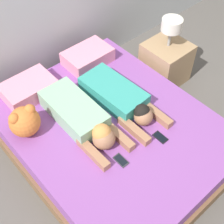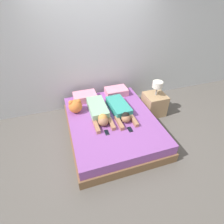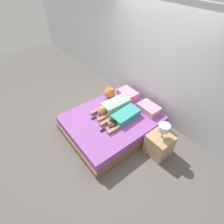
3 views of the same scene
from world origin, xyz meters
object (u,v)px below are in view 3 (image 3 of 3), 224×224
cell_phone_right (103,130)px  plush_toy (110,92)px  nightstand (159,144)px  pillow_head_left (128,94)px  bed (112,123)px  pillow_head_right (149,108)px  person_left (112,106)px  cell_phone_left (94,118)px  person_right (122,117)px

cell_phone_right → plush_toy: 1.17m
plush_toy → nightstand: 1.76m
plush_toy → nightstand: bearing=-2.6°
pillow_head_left → bed: bearing=-65.7°
pillow_head_left → pillow_head_right: bearing=0.0°
pillow_head_right → person_left: size_ratio=0.51×
bed → nightstand: (1.12, 0.34, 0.09)m
bed → cell_phone_left: size_ratio=15.76×
pillow_head_right → cell_phone_left: size_ratio=3.75×
pillow_head_left → person_left: person_left is taller
person_left → cell_phone_right: 0.70m
pillow_head_left → pillow_head_right: size_ratio=1.00×
person_left → person_right: (0.42, -0.04, -0.01)m
cell_phone_right → bed: bearing=117.1°
pillow_head_right → cell_phone_left: (-0.57, -1.15, -0.07)m
bed → pillow_head_left: bearing=114.3°
person_right → cell_phone_right: 0.52m
pillow_head_left → plush_toy: size_ratio=1.73×
person_right → nightstand: nightstand is taller
pillow_head_left → nightstand: bearing=-17.4°
person_left → nightstand: 1.35m
pillow_head_right → cell_phone_left: pillow_head_right is taller
bed → cell_phone_right: (0.21, -0.40, 0.20)m
person_left → cell_phone_right: bearing=-53.5°
pillow_head_right → nightstand: (0.75, -0.46, -0.18)m
pillow_head_right → cell_phone_right: size_ratio=3.75×
pillow_head_right → nightstand: nightstand is taller
nightstand → person_right: bearing=-166.2°
person_left → bed: bearing=-37.2°
bed → cell_phone_right: 0.49m
cell_phone_right → person_left: bearing=126.5°
person_left → plush_toy: plush_toy is taller
pillow_head_left → cell_phone_right: 1.33m
person_left → cell_phone_left: bearing=-89.9°
person_right → cell_phone_left: bearing=-132.2°
cell_phone_right → plush_toy: size_ratio=0.46×
bed → plush_toy: 0.82m
pillow_head_left → plush_toy: (-0.26, -0.38, 0.07)m
bed → pillow_head_left: size_ratio=4.21×
person_right → bed: bearing=-150.9°
pillow_head_left → nightstand: (1.48, -0.46, -0.18)m
pillow_head_left → pillow_head_right: same height
bed → person_left: bearing=142.8°
person_right → plush_toy: size_ratio=3.32×
pillow_head_right → cell_phone_right: bearing=-97.5°
bed → plush_toy: size_ratio=7.28×
cell_phone_right → nightstand: nightstand is taller
person_right → pillow_head_right: bearing=77.5°
pillow_head_left → plush_toy: plush_toy is taller
pillow_head_right → plush_toy: (-0.98, -0.38, 0.07)m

